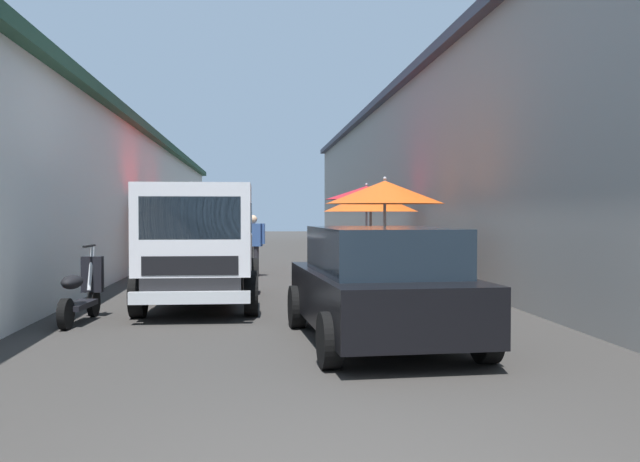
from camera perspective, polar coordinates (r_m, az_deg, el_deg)
The scene contains 13 objects.
ground at distance 17.35m, azimuth -3.39°, elevation -3.91°, with size 90.00×90.00×0.00m, color #33302D.
building_left_whitewash at distance 20.66m, azimuth -24.47°, elevation 2.67°, with size 49.80×7.50×4.19m.
building_right_concrete at distance 21.10m, azimuth 16.81°, elevation 4.68°, with size 49.80×7.50×5.65m.
fruit_stall_near_left at distance 19.03m, azimuth -10.38°, elevation 2.55°, with size 2.77×2.77×2.47m.
fruit_stall_mid_lane at distance 16.07m, azimuth 4.10°, elevation 1.24°, with size 2.17×2.17×2.20m.
fruit_stall_far_left at distance 13.34m, azimuth 5.40°, elevation 2.24°, with size 2.26×2.26×2.32m.
fruit_stall_near_right at distance 18.87m, azimuth 3.83°, elevation 2.19°, with size 2.22×2.22×2.43m.
fruit_stall_far_right at distance 23.05m, azimuth -10.67°, elevation 1.17°, with size 2.13×2.13×2.10m.
hatchback_car at distance 8.75m, azimuth 4.87°, elevation -4.37°, with size 4.02×2.14×1.45m.
delivery_truck at distance 11.80m, azimuth -9.85°, elevation -1.40°, with size 4.93×1.99×2.08m.
vendor_by_crates at distance 17.97m, azimuth -5.47°, elevation -0.85°, with size 0.32×0.61×1.57m.
parked_scooter at distance 11.00m, azimuth -18.90°, elevation -4.76°, with size 1.69×0.39×1.14m.
plastic_stool at distance 15.42m, azimuth -11.76°, elevation -3.40°, with size 0.30×0.30×0.43m.
Camera 1 is at (-3.76, 0.59, 1.63)m, focal length 39.30 mm.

